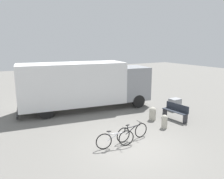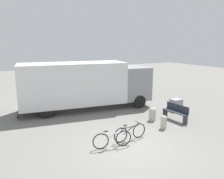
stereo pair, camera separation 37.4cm
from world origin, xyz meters
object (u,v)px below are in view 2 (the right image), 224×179
object	(u,v)px
utility_box	(176,105)
bollard_near_bench	(164,121)
park_bench	(176,111)
bicycle_near	(112,139)
delivery_truck	(86,84)
bicycle_middle	(130,132)
bollard_far_bench	(152,113)

from	to	relation	value
utility_box	bollard_near_bench	bearing A→B (deg)	-144.19
park_bench	bicycle_near	xyz separation A→B (m)	(-4.63, -1.22, -0.13)
delivery_truck	utility_box	world-z (taller)	delivery_truck
bollard_near_bench	bicycle_middle	bearing A→B (deg)	-171.18
delivery_truck	bicycle_middle	world-z (taller)	delivery_truck
bicycle_near	park_bench	bearing A→B (deg)	25.52
delivery_truck	bicycle_middle	size ratio (longest dim) A/B	5.21
bicycle_near	bicycle_middle	world-z (taller)	same
park_bench	bollard_near_bench	xyz separation A→B (m)	(-1.41, -0.63, -0.12)
delivery_truck	bollard_near_bench	xyz separation A→B (m)	(2.16, -4.95, -1.28)
park_bench	bicycle_middle	size ratio (longest dim) A/B	0.94
park_bench	bollard_near_bench	bearing A→B (deg)	109.37
bollard_near_bench	delivery_truck	bearing A→B (deg)	113.59
delivery_truck	bollard_near_bench	world-z (taller)	delivery_truck
utility_box	bicycle_near	bearing A→B (deg)	-156.71
bollard_near_bench	bollard_far_bench	bearing A→B (deg)	78.40
delivery_truck	bollard_near_bench	bearing A→B (deg)	-58.22
park_bench	bollard_far_bench	world-z (taller)	park_bench
delivery_truck	park_bench	world-z (taller)	delivery_truck
utility_box	delivery_truck	bearing A→B (deg)	148.70
park_bench	utility_box	bearing A→B (deg)	-49.15
bicycle_near	utility_box	size ratio (longest dim) A/B	2.25
delivery_truck	bollard_far_bench	distance (m)	4.63
delivery_truck	bicycle_near	distance (m)	5.79
delivery_truck	utility_box	size ratio (longest dim) A/B	11.86
bicycle_middle	bollard_near_bench	distance (m)	2.23
park_bench	bicycle_middle	distance (m)	3.74
delivery_truck	park_bench	distance (m)	5.73
bicycle_near	bicycle_middle	size ratio (longest dim) A/B	0.99
bollard_far_bench	utility_box	bearing A→B (deg)	17.31
bicycle_near	bollard_far_bench	xyz separation A→B (m)	(3.46, 1.79, 0.03)
bicycle_near	bollard_near_bench	xyz separation A→B (m)	(3.22, 0.59, 0.01)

